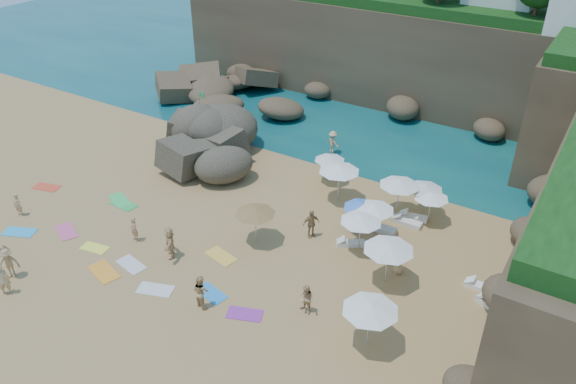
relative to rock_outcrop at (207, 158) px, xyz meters
The scene contains 47 objects.
ground 9.73m from the rock_outcrop, 43.27° to the right, with size 120.00×120.00×0.00m, color tan.
seawater 24.38m from the rock_outcrop, 73.12° to the left, with size 120.00×120.00×0.00m, color #0C4751.
cliff_back 20.85m from the rock_outcrop, 63.65° to the left, with size 44.00×8.00×8.00m, color brown.
rock_promontory 10.12m from the rock_outcrop, 112.78° to the left, with size 12.00×7.00×2.00m, color brown, non-canonical shape.
marina_masts 25.34m from the rock_outcrop, 111.98° to the left, with size 3.10×0.10×6.00m.
rock_outcrop is the anchor object (origin of this frame).
flag_pole 4.65m from the rock_outcrop, 132.84° to the left, with size 0.67×0.26×3.54m.
parasol_0 9.24m from the rock_outcrop, 10.79° to the left, with size 2.00×2.00×1.89m.
parasol_1 10.68m from the rock_outcrop, ahead, with size 2.54×2.54×2.40m.
parasol_2 14.32m from the rock_outcrop, ahead, with size 2.41×2.41×2.28m.
parasol_3 16.19m from the rock_outcrop, ahead, with size 2.02×2.02×1.91m.
parasol_4 15.63m from the rock_outcrop, ahead, with size 2.14×2.14×2.03m.
parasol_5 14.49m from the rock_outcrop, 15.84° to the right, with size 2.28×2.28×2.16m.
parasol_6 10.81m from the rock_outcrop, 36.03° to the right, with size 2.27×2.27×2.15m.
parasol_8 17.25m from the rock_outcrop, 19.50° to the right, with size 2.55×2.55×2.41m.
parasol_9 14.26m from the rock_outcrop, ahead, with size 2.21×2.21×2.09m.
parasol_10 13.45m from the rock_outcrop, 10.35° to the right, with size 2.04×2.04×1.92m.
parasol_11 19.97m from the rock_outcrop, 30.31° to the right, with size 2.49×2.49×2.36m.
lounger_0 15.15m from the rock_outcrop, ahead, with size 1.76×0.59×0.27m, color white.
lounger_1 14.19m from the rock_outcrop, ahead, with size 1.85×0.62×0.29m, color silver.
lounger_2 20.74m from the rock_outcrop, 10.26° to the right, with size 1.61×0.54×0.25m, color white.
lounger_3 15.27m from the rock_outcrop, ahead, with size 1.66×0.55×0.26m, color white.
lounger_4 21.98m from the rock_outcrop, 12.69° to the right, with size 1.98×0.66×0.31m, color white.
lounger_5 13.82m from the rock_outcrop, 16.16° to the right, with size 1.55×0.52×0.24m, color silver.
towel_0 13.19m from the rock_outcrop, 104.83° to the right, with size 1.83×0.91×0.03m, color #29A6DE.
towel_1 11.36m from the rock_outcrop, 95.85° to the right, with size 1.81×0.90×0.03m, color #D75380.
towel_2 13.16m from the rock_outcrop, 74.78° to the right, with size 1.95×0.97×0.03m, color orange.
towel_3 7.53m from the rock_outcrop, 93.68° to the right, with size 1.76×0.88×0.03m, color green.
towel_4 11.62m from the rock_outcrop, 82.84° to the right, with size 1.51×0.76×0.03m, color #FFFE43.
towel_5 12.26m from the rock_outcrop, 69.89° to the right, with size 1.71×0.86×0.03m, color silver.
towel_6 16.14m from the rock_outcrop, 44.76° to the right, with size 1.69×0.84×0.03m, color purple.
towel_7 10.69m from the rock_outcrop, 125.93° to the right, with size 1.70×0.85×0.03m, color #DE4227.
towel_8 14.39m from the rock_outcrop, 50.26° to the right, with size 1.69×0.85×0.03m, color #298ADB.
towel_11 7.33m from the rock_outcrop, 98.71° to the right, with size 1.76×0.88×0.03m, color #37C258.
towel_12 11.49m from the rock_outcrop, 47.26° to the right, with size 1.78×0.89×0.03m, color yellow.
towel_13 14.00m from the rock_outcrop, 61.52° to the right, with size 1.78×0.89×0.03m, color silver.
person_stand_0 12.59m from the rock_outcrop, 112.80° to the right, with size 0.53×0.35×1.46m, color tan.
person_stand_1 15.20m from the rock_outcrop, 51.88° to the right, with size 0.85×0.66×1.75m, color tan.
person_stand_2 9.07m from the rock_outcrop, 37.36° to the left, with size 1.08×0.45×1.68m, color tan.
person_stand_3 11.82m from the rock_outcrop, 21.28° to the right, with size 1.00×0.42×1.71m, color #A78253.
person_stand_4 17.06m from the rock_outcrop, 15.93° to the right, with size 0.77×0.42×1.57m, color tan.
person_stand_5 1.83m from the rock_outcrop, 66.48° to the left, with size 1.54×0.44×1.66m, color tan.
person_stand_6 16.37m from the rock_outcrop, 87.85° to the right, with size 0.64×0.42×1.75m, color tan.
person_lie_0 15.42m from the rock_outcrop, 90.94° to the right, with size 1.09×1.68×0.45m, color #AA8455.
person_lie_3 11.28m from the rock_outcrop, 60.69° to the right, with size 1.65×1.78×0.48m, color #E0B275.
person_lie_4 10.20m from the rock_outcrop, 73.79° to the right, with size 0.53×1.45×0.35m, color tan.
person_lie_5 16.94m from the rock_outcrop, 35.06° to the right, with size 0.75×1.55×0.59m, color tan.
Camera 1 is at (16.43, -20.24, 18.64)m, focal length 35.00 mm.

